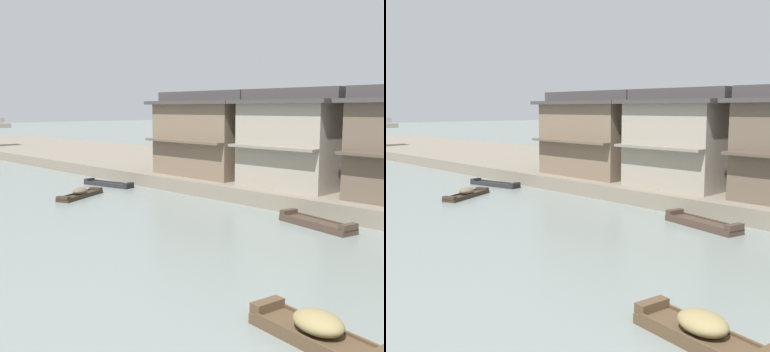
# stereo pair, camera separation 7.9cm
# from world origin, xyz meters

# --- Properties ---
(riverbank_right) EXTENTS (18.00, 110.00, 0.94)m
(riverbank_right) POSITION_xyz_m (15.69, 30.00, 0.47)
(riverbank_right) COLOR slate
(riverbank_right) RESTS_ON ground
(boat_moored_nearest) EXTENTS (1.63, 4.01, 0.86)m
(boat_moored_nearest) POSITION_xyz_m (-5.59, 6.52, 0.32)
(boat_moored_nearest) COLOR brown
(boat_moored_nearest) RESTS_ON ground
(boat_moored_second) EXTENTS (4.15, 2.66, 0.67)m
(boat_moored_second) POSITION_xyz_m (0.89, 28.70, 0.23)
(boat_moored_second) COLOR #33281E
(boat_moored_second) RESTS_ON ground
(boat_moored_third) EXTENTS (1.82, 4.52, 0.42)m
(boat_moored_third) POSITION_xyz_m (4.94, 31.47, 0.14)
(boat_moored_third) COLOR #232326
(boat_moored_third) RESTS_ON ground
(boat_moored_far) EXTENTS (1.89, 4.43, 0.55)m
(boat_moored_far) POSITION_xyz_m (5.07, 13.34, 0.18)
(boat_moored_far) COLOR #423328
(boat_moored_far) RESTS_ON ground
(house_waterfront_tall) EXTENTS (6.24, 7.10, 6.14)m
(house_waterfront_tall) POSITION_xyz_m (10.41, 18.17, 3.94)
(house_waterfront_tall) COLOR gray
(house_waterfront_tall) RESTS_ON riverbank_right
(house_waterfront_narrow) EXTENTS (6.06, 8.38, 6.14)m
(house_waterfront_narrow) POSITION_xyz_m (10.31, 25.95, 3.94)
(house_waterfront_narrow) COLOR #75604C
(house_waterfront_narrow) RESTS_ON riverbank_right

